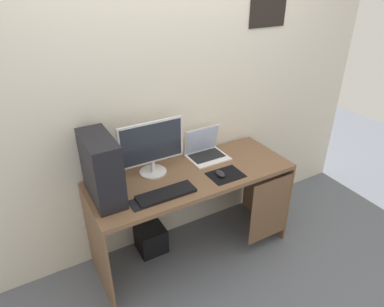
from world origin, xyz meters
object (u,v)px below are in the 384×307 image
(keyboard, at_px, (166,194))
(subwoofer, at_px, (151,239))
(monitor, at_px, (152,147))
(laptop, at_px, (206,151))
(pc_tower, at_px, (101,169))
(cell_phone, at_px, (136,205))
(mouse_left, at_px, (220,174))

(keyboard, distance_m, subwoofer, 0.75)
(monitor, xyz_separation_m, laptop, (0.49, 0.02, -0.17))
(pc_tower, distance_m, cell_phone, 0.33)
(laptop, xyz_separation_m, mouse_left, (-0.07, -0.32, -0.03))
(keyboard, bearing_deg, laptop, 32.34)
(keyboard, relative_size, mouse_left, 4.38)
(pc_tower, xyz_separation_m, monitor, (0.42, 0.12, -0.00))
(keyboard, distance_m, mouse_left, 0.47)
(monitor, distance_m, subwoofer, 0.89)
(monitor, distance_m, cell_phone, 0.47)
(monitor, relative_size, laptop, 1.61)
(laptop, relative_size, cell_phone, 2.43)
(cell_phone, bearing_deg, subwoofer, 57.30)
(pc_tower, distance_m, laptop, 0.93)
(monitor, distance_m, keyboard, 0.38)
(laptop, relative_size, keyboard, 0.75)
(pc_tower, bearing_deg, laptop, 9.18)
(keyboard, bearing_deg, subwoofer, 91.78)
(monitor, relative_size, cell_phone, 3.90)
(monitor, relative_size, keyboard, 1.21)
(laptop, xyz_separation_m, keyboard, (-0.53, -0.34, -0.04))
(monitor, relative_size, mouse_left, 5.28)
(pc_tower, bearing_deg, monitor, 16.32)
(mouse_left, distance_m, cell_phone, 0.69)
(pc_tower, xyz_separation_m, laptop, (0.91, 0.15, -0.18))
(laptop, bearing_deg, subwoofer, -179.27)
(mouse_left, bearing_deg, laptop, 77.83)
(pc_tower, height_order, monitor, pc_tower)
(keyboard, bearing_deg, monitor, 81.86)
(subwoofer, bearing_deg, keyboard, -88.22)
(mouse_left, relative_size, subwoofer, 0.42)
(cell_phone, bearing_deg, mouse_left, 2.16)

